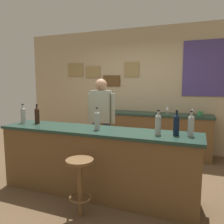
% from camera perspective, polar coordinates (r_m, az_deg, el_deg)
% --- Properties ---
extents(ground_plane, '(10.00, 10.00, 0.00)m').
position_cam_1_polar(ground_plane, '(3.70, -1.31, -17.27)').
color(ground_plane, brown).
extents(back_wall, '(6.00, 0.09, 2.80)m').
position_cam_1_polar(back_wall, '(5.29, 7.39, 5.92)').
color(back_wall, tan).
rests_on(back_wall, ground_plane).
extents(bar_counter, '(2.80, 0.60, 0.92)m').
position_cam_1_polar(bar_counter, '(3.19, -4.17, -12.49)').
color(bar_counter, brown).
rests_on(bar_counter, ground_plane).
extents(side_counter, '(2.43, 0.56, 0.90)m').
position_cam_1_polar(side_counter, '(4.96, 10.42, -5.47)').
color(side_counter, brown).
rests_on(side_counter, ground_plane).
extents(bartender, '(0.52, 0.21, 1.62)m').
position_cam_1_polar(bartender, '(3.95, -2.76, -1.47)').
color(bartender, '#384766').
rests_on(bartender, ground_plane).
extents(bar_stool, '(0.32, 0.32, 0.68)m').
position_cam_1_polar(bar_stool, '(2.71, -8.18, -16.30)').
color(bar_stool, brown).
rests_on(bar_stool, ground_plane).
extents(wine_bottle_a, '(0.07, 0.07, 0.31)m').
position_cam_1_polar(wine_bottle_a, '(3.74, -21.78, -0.65)').
color(wine_bottle_a, '#999E99').
rests_on(wine_bottle_a, bar_counter).
extents(wine_bottle_b, '(0.07, 0.07, 0.31)m').
position_cam_1_polar(wine_bottle_b, '(3.63, -18.60, -0.75)').
color(wine_bottle_b, black).
rests_on(wine_bottle_b, bar_counter).
extents(wine_bottle_c, '(0.07, 0.07, 0.31)m').
position_cam_1_polar(wine_bottle_c, '(2.99, -3.86, -2.02)').
color(wine_bottle_c, '#999E99').
rests_on(wine_bottle_c, bar_counter).
extents(wine_bottle_d, '(0.07, 0.07, 0.31)m').
position_cam_1_polar(wine_bottle_d, '(2.76, 11.69, -2.97)').
color(wine_bottle_d, '#999E99').
rests_on(wine_bottle_d, bar_counter).
extents(wine_bottle_e, '(0.07, 0.07, 0.31)m').
position_cam_1_polar(wine_bottle_e, '(2.79, 16.12, -3.00)').
color(wine_bottle_e, black).
rests_on(wine_bottle_e, bar_counter).
extents(wine_bottle_f, '(0.07, 0.07, 0.31)m').
position_cam_1_polar(wine_bottle_f, '(2.79, 19.52, -3.13)').
color(wine_bottle_f, '#999E99').
rests_on(wine_bottle_f, bar_counter).
extents(wine_glass_a, '(0.07, 0.07, 0.16)m').
position_cam_1_polar(wine_glass_a, '(4.89, 13.97, 0.90)').
color(wine_glass_a, silver).
rests_on(wine_glass_a, side_counter).
extents(wine_glass_b, '(0.07, 0.07, 0.16)m').
position_cam_1_polar(wine_glass_b, '(4.70, 19.81, 0.43)').
color(wine_glass_b, silver).
rests_on(wine_glass_b, side_counter).
extents(coffee_mug, '(0.12, 0.08, 0.09)m').
position_cam_1_polar(coffee_mug, '(4.74, 21.55, -0.37)').
color(coffee_mug, '#338C4C').
rests_on(coffee_mug, side_counter).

